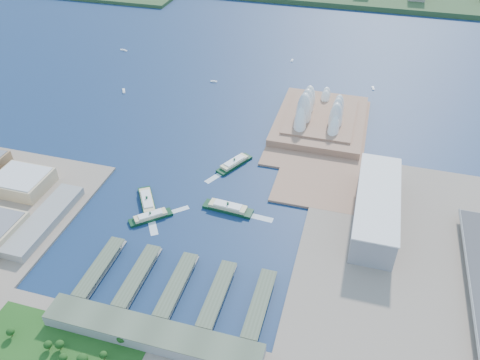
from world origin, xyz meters
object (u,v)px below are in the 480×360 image
(opera_house, at_px, (322,106))
(ferry_d, at_px, (228,206))
(toaster_building, at_px, (376,207))
(ferry_c, at_px, (150,215))
(ferry_b, at_px, (234,162))
(ferry_a, at_px, (147,200))

(opera_house, xyz_separation_m, ferry_d, (-77.38, -227.63, -26.30))
(opera_house, height_order, ferry_d, opera_house)
(toaster_building, bearing_deg, ferry_c, -165.04)
(opera_house, bearing_deg, toaster_building, -65.77)
(toaster_building, relative_size, ferry_c, 3.06)
(opera_house, xyz_separation_m, ferry_b, (-95.67, -137.77, -26.63))
(opera_house, bearing_deg, ferry_c, -120.87)
(ferry_a, bearing_deg, opera_house, 21.72)
(opera_house, xyz_separation_m, ferry_a, (-174.12, -243.75, -26.25))
(opera_house, height_order, ferry_c, opera_house)
(ferry_b, relative_size, ferry_c, 1.12)
(toaster_building, xyz_separation_m, ferry_c, (-249.39, -66.62, -15.71))
(toaster_building, height_order, ferry_a, toaster_building)
(ferry_a, relative_size, ferry_d, 1.01)
(ferry_b, bearing_deg, ferry_a, -99.19)
(toaster_building, relative_size, ferry_d, 2.57)
(opera_house, relative_size, toaster_building, 1.16)
(opera_house, bearing_deg, ferry_a, -125.54)
(ferry_a, xyz_separation_m, ferry_b, (78.45, 105.98, -0.38))
(ferry_b, bearing_deg, toaster_building, 8.79)
(ferry_c, bearing_deg, ferry_a, -8.77)
(opera_house, distance_m, ferry_c, 311.83)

